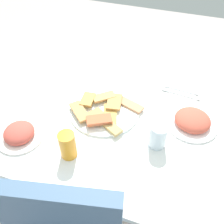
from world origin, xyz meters
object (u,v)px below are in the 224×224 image
salad_plate_greens (192,121)px  paper_napkin (181,93)px  spoon (181,94)px  drinking_glass (158,136)px  salad_plate_rice (19,134)px  dining_table (117,132)px  fork (182,90)px  soda_can (68,145)px  pide_platter (104,110)px

salad_plate_greens → paper_napkin: (0.08, -0.21, -0.02)m
spoon → drinking_glass: bearing=87.5°
salad_plate_greens → paper_napkin: bearing=-70.0°
salad_plate_rice → drinking_glass: 0.59m
dining_table → salad_plate_greens: 0.35m
paper_napkin → fork: 0.02m
dining_table → spoon: bearing=-132.0°
drinking_glass → soda_can: bearing=27.3°
dining_table → fork: fork is taller
salad_plate_greens → salad_plate_rice: (0.69, 0.32, -0.00)m
drinking_glass → paper_napkin: (-0.05, -0.37, -0.05)m
paper_napkin → salad_plate_rice: bearing=40.4°
salad_plate_greens → fork: 0.24m
soda_can → spoon: 0.64m
paper_napkin → soda_can: bearing=55.2°
pide_platter → salad_plate_greens: size_ratio=1.51×
drinking_glass → salad_plate_rice: bearing=15.1°
dining_table → salad_plate_greens: bearing=-164.8°
drinking_glass → fork: (-0.05, -0.39, -0.05)m
salad_plate_rice → soda_can: (-0.24, 0.01, 0.04)m
paper_napkin → dining_table: bearing=49.8°
fork → spoon: bearing=94.6°
dining_table → fork: (-0.25, -0.31, 0.09)m
salad_plate_rice → spoon: bearing=-140.6°
dining_table → salad_plate_greens: (-0.33, -0.09, 0.10)m
pide_platter → fork: (-0.33, -0.28, -0.01)m
pide_platter → paper_napkin: (-0.33, -0.26, -0.01)m
drinking_glass → fork: drinking_glass is taller
drinking_glass → spoon: drinking_glass is taller
paper_napkin → drinking_glass: bearing=82.2°
pide_platter → drinking_glass: bearing=158.1°
dining_table → drinking_glass: 0.25m
salad_plate_rice → fork: (-0.62, -0.54, -0.02)m
spoon → pide_platter: bearing=42.3°
dining_table → pide_platter: 0.13m
fork → salad_plate_greens: bearing=113.2°
fork → pide_platter: bearing=45.1°
salad_plate_greens → soda_can: (0.45, 0.33, 0.04)m
soda_can → spoon: size_ratio=0.62×
salad_plate_rice → drinking_glass: bearing=-164.9°
soda_can → paper_napkin: 0.66m
salad_plate_rice → spoon: size_ratio=1.02×
paper_napkin → salad_plate_greens: bearing=110.0°
salad_plate_greens → salad_plate_rice: salad_plate_greens is taller
drinking_glass → spoon: 0.36m
dining_table → salad_plate_rice: size_ratio=5.24×
salad_plate_greens → fork: size_ratio=1.31×
drinking_glass → spoon: (-0.05, -0.35, -0.05)m
fork → dining_table: bearing=56.1°
salad_plate_rice → fork: bearing=-138.6°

